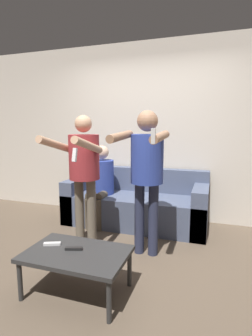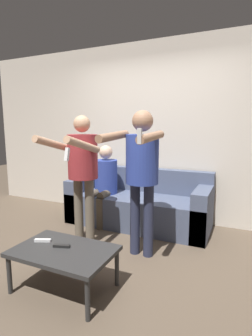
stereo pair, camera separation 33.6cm
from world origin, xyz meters
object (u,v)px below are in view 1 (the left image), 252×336
(remote_far, at_px, (52,244))
(couch, at_px, (136,205))
(person_standing_left, at_px, (83,165))
(coffee_table, at_px, (77,256))
(person_standing_right, at_px, (146,165))
(remote_near, at_px, (74,249))
(person_seated, at_px, (101,181))

(remote_far, bearing_deg, couch, 80.74)
(person_standing_left, xyz_separation_m, coffee_table, (0.37, -0.87, -0.65))
(person_standing_right, bearing_deg, person_standing_left, -180.00)
(person_standing_left, bearing_deg, remote_near, -68.42)
(person_standing_left, relative_size, person_standing_right, 0.98)
(person_standing_left, xyz_separation_m, person_seated, (-0.11, 0.74, -0.34))
(remote_far, bearing_deg, person_standing_right, 51.33)
(person_seated, xyz_separation_m, remote_far, (0.21, -1.56, -0.26))
(person_standing_left, height_order, remote_near, person_standing_left)
(couch, relative_size, remote_near, 13.30)
(person_standing_right, distance_m, person_seated, 1.20)
(couch, xyz_separation_m, person_standing_right, (0.38, -0.88, 0.73))
(person_standing_left, relative_size, person_seated, 1.35)
(couch, relative_size, person_standing_left, 1.31)
(person_seated, bearing_deg, remote_near, -74.23)
(person_standing_right, distance_m, remote_far, 1.23)
(person_standing_right, xyz_separation_m, person_seated, (-0.87, 0.74, -0.38))
(person_seated, relative_size, coffee_table, 1.33)
(couch, distance_m, remote_far, 1.73)
(person_seated, relative_size, remote_near, 7.53)
(couch, bearing_deg, remote_far, -99.26)
(remote_far, bearing_deg, person_standing_left, 97.02)
(couch, bearing_deg, person_standing_right, -66.74)
(person_standing_right, bearing_deg, remote_near, -116.80)
(person_standing_right, height_order, coffee_table, person_standing_right)
(person_seated, height_order, coffee_table, person_seated)
(couch, xyz_separation_m, remote_near, (-0.05, -1.72, 0.10))
(person_standing_left, bearing_deg, person_standing_right, 0.00)
(remote_near, xyz_separation_m, remote_far, (-0.23, 0.02, 0.00))
(person_standing_left, xyz_separation_m, remote_near, (0.33, -0.84, -0.60))
(couch, xyz_separation_m, person_seated, (-0.49, -0.15, 0.36))
(couch, xyz_separation_m, remote_far, (-0.28, -1.70, 0.10))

